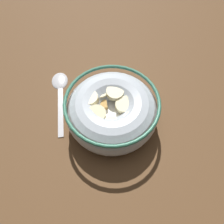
# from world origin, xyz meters

# --- Properties ---
(ground_plane) EXTENTS (1.37, 1.37, 0.02)m
(ground_plane) POSITION_xyz_m (0.00, 0.00, -0.01)
(ground_plane) COLOR brown
(cereal_bowl) EXTENTS (0.16, 0.16, 0.06)m
(cereal_bowl) POSITION_xyz_m (0.00, -0.00, 0.03)
(cereal_bowl) COLOR #B2BCC6
(cereal_bowl) RESTS_ON ground_plane
(spoon) EXTENTS (0.12, 0.13, 0.01)m
(spoon) POSITION_xyz_m (-0.01, 0.13, 0.00)
(spoon) COLOR #B7B7BC
(spoon) RESTS_ON ground_plane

